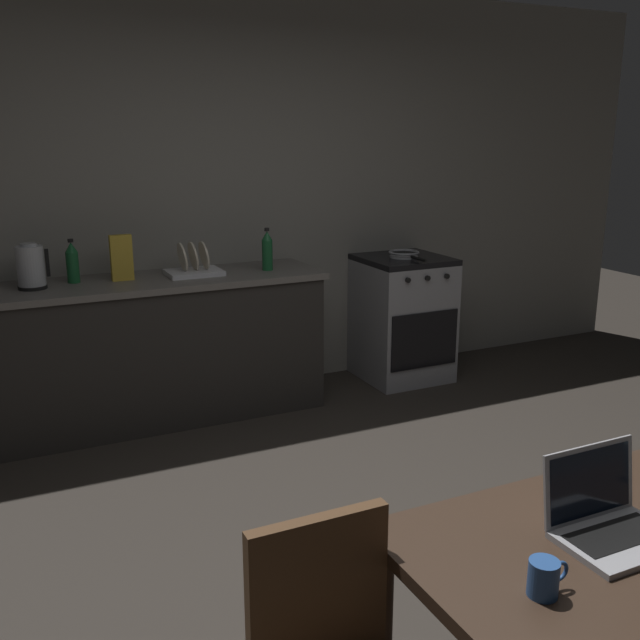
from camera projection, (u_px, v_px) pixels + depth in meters
ground_plane at (432, 576)px, 2.99m from camera, size 12.00×12.00×0.00m
back_wall at (268, 194)px, 4.99m from camera, size 6.40×0.10×2.74m
kitchen_counter at (154, 349)px, 4.53m from camera, size 2.16×0.64×0.91m
stove_oven at (402, 318)px, 5.30m from camera, size 0.60×0.62×0.91m
dining_table at (638, 560)px, 1.95m from camera, size 1.32×0.78×0.74m
laptop at (610, 521)px, 1.92m from camera, size 0.32×0.25×0.23m
electric_kettle at (31, 267)px, 4.11m from camera, size 0.18×0.16×0.26m
bottle at (267, 250)px, 4.66m from camera, size 0.07×0.07×0.28m
frying_pan at (405, 254)px, 5.15m from camera, size 0.22×0.39×0.05m
coffee_mug at (544, 578)px, 1.68m from camera, size 0.11×0.07×0.09m
cereal_box at (122, 258)px, 4.33m from camera, size 0.13×0.05×0.28m
dish_rack at (194, 268)px, 4.52m from camera, size 0.34×0.26×0.21m
bottle_b at (72, 262)px, 4.27m from camera, size 0.07×0.07×0.26m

